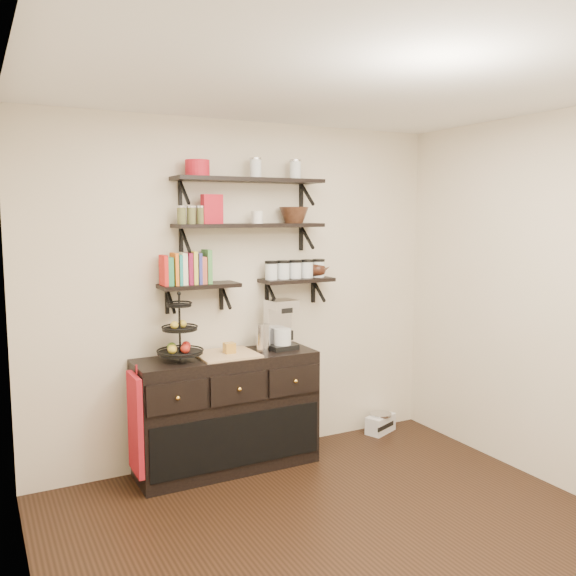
{
  "coord_description": "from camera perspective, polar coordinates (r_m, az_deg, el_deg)",
  "views": [
    {
      "loc": [
        -1.94,
        -2.74,
        1.97
      ],
      "look_at": [
        0.09,
        1.15,
        1.44
      ],
      "focal_mm": 38.0,
      "sensor_mm": 36.0,
      "label": 1
    }
  ],
  "objects": [
    {
      "name": "glass_canisters",
      "position": [
        4.99,
        0.69,
        1.66
      ],
      "size": [
        0.54,
        0.1,
        0.13
      ],
      "color": "silver",
      "rests_on": "shelf_low_right"
    },
    {
      "name": "red_pot",
      "position": [
        4.63,
        -8.48,
        11.03
      ],
      "size": [
        0.18,
        0.18,
        0.12
      ],
      "primitive_type": "cylinder",
      "color": "#B11422",
      "rests_on": "shelf_top"
    },
    {
      "name": "teapot",
      "position": [
        5.09,
        2.78,
        1.82
      ],
      "size": [
        0.21,
        0.18,
        0.14
      ],
      "primitive_type": null,
      "rotation": [
        0.0,
        0.0,
        -0.21
      ],
      "color": "black",
      "rests_on": "shelf_low_right"
    },
    {
      "name": "shelf_top",
      "position": [
        4.78,
        -3.63,
        10.02
      ],
      "size": [
        1.2,
        0.27,
        0.23
      ],
      "color": "black",
      "rests_on": "back_wall"
    },
    {
      "name": "ramekins",
      "position": [
        4.8,
        -2.9,
        6.63
      ],
      "size": [
        0.09,
        0.09,
        0.1
      ],
      "primitive_type": "cylinder",
      "color": "white",
      "rests_on": "shelf_mid"
    },
    {
      "name": "shelf_mid",
      "position": [
        4.77,
        -3.59,
        5.82
      ],
      "size": [
        1.2,
        0.27,
        0.23
      ],
      "color": "black",
      "rests_on": "back_wall"
    },
    {
      "name": "shelf_low_left",
      "position": [
        4.66,
        -8.34,
        0.15
      ],
      "size": [
        0.6,
        0.25,
        0.23
      ],
      "color": "black",
      "rests_on": "back_wall"
    },
    {
      "name": "thermal_carafe",
      "position": [
        4.78,
        -2.32,
        -4.69
      ],
      "size": [
        0.11,
        0.11,
        0.22
      ],
      "primitive_type": "cylinder",
      "color": "silver",
      "rests_on": "sideboard"
    },
    {
      "name": "ceiling",
      "position": [
        3.44,
        8.0,
        19.07
      ],
      "size": [
        3.5,
        3.5,
        0.02
      ],
      "primitive_type": "cube",
      "color": "white",
      "rests_on": "back_wall"
    },
    {
      "name": "left_wall",
      "position": [
        2.82,
        -23.1,
        -6.41
      ],
      "size": [
        0.02,
        3.5,
        2.7
      ],
      "primitive_type": "cube",
      "color": "silver",
      "rests_on": "ground"
    },
    {
      "name": "candle",
      "position": [
        4.7,
        -5.51,
        -5.59
      ],
      "size": [
        0.08,
        0.08,
        0.08
      ],
      "primitive_type": "cube",
      "color": "#AD7A27",
      "rests_on": "sideboard"
    },
    {
      "name": "walnut_bowl",
      "position": [
        4.94,
        0.56,
        6.84
      ],
      "size": [
        0.24,
        0.24,
        0.13
      ],
      "primitive_type": null,
      "color": "black",
      "rests_on": "shelf_mid"
    },
    {
      "name": "apron",
      "position": [
        4.51,
        -14.1,
        -12.26
      ],
      "size": [
        0.04,
        0.3,
        0.71
      ],
      "primitive_type": "cube",
      "color": "maroon",
      "rests_on": "sideboard"
    },
    {
      "name": "radio",
      "position": [
        5.73,
        8.65,
        -12.36
      ],
      "size": [
        0.33,
        0.26,
        0.18
      ],
      "rotation": [
        0.0,
        0.0,
        0.39
      ],
      "color": "silver",
      "rests_on": "floor"
    },
    {
      "name": "coffee_maker",
      "position": [
        4.88,
        -0.76,
        -3.49
      ],
      "size": [
        0.23,
        0.22,
        0.4
      ],
      "rotation": [
        0.0,
        0.0,
        0.08
      ],
      "color": "black",
      "rests_on": "sideboard"
    },
    {
      "name": "cookbooks",
      "position": [
        4.62,
        -9.39,
        1.76
      ],
      "size": [
        0.36,
        0.15,
        0.26
      ],
      "color": "red",
      "rests_on": "shelf_low_left"
    },
    {
      "name": "shelf_low_right",
      "position": [
        5.0,
        0.78,
        0.67
      ],
      "size": [
        0.6,
        0.25,
        0.23
      ],
      "color": "black",
      "rests_on": "back_wall"
    },
    {
      "name": "recipe_box",
      "position": [
        4.65,
        -7.13,
        7.33
      ],
      "size": [
        0.17,
        0.08,
        0.22
      ],
      "primitive_type": "cube",
      "rotation": [
        0.0,
        0.0,
        0.12
      ],
      "color": "#B11422",
      "rests_on": "shelf_mid"
    },
    {
      "name": "fruit_stand",
      "position": [
        4.55,
        -10.06,
        -4.62
      ],
      "size": [
        0.33,
        0.33,
        0.49
      ],
      "rotation": [
        0.0,
        0.0,
        0.14
      ],
      "color": "black",
      "rests_on": "sideboard"
    },
    {
      "name": "floor",
      "position": [
        3.9,
        7.27,
        -23.54
      ],
      "size": [
        3.5,
        3.5,
        0.0
      ],
      "primitive_type": "plane",
      "color": "black",
      "rests_on": "ground"
    },
    {
      "name": "back_wall",
      "position": [
        4.93,
        -4.17,
        -0.34
      ],
      "size": [
        3.5,
        0.02,
        2.7
      ],
      "primitive_type": "cube",
      "color": "silver",
      "rests_on": "ground"
    },
    {
      "name": "sideboard",
      "position": [
        4.83,
        -5.74,
        -11.47
      ],
      "size": [
        1.4,
        0.5,
        0.92
      ],
      "color": "black",
      "rests_on": "floor"
    }
  ]
}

